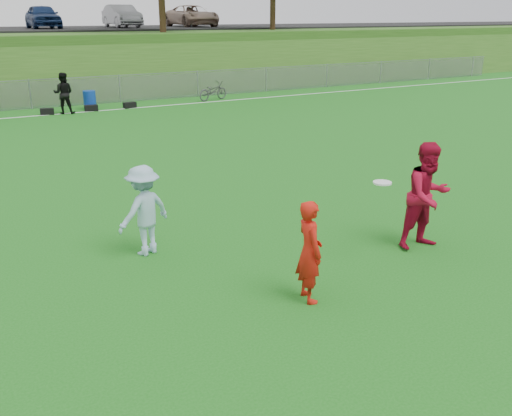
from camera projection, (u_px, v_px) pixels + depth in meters
ground at (253, 291)px, 8.68m from camera, size 120.00×120.00×0.00m
sideline_far at (40, 116)px, 23.50m from camera, size 60.00×0.10×0.01m
fence at (30, 94)px, 24.94m from camera, size 58.00×0.06×1.30m
gear_bags at (58, 111)px, 23.89m from camera, size 7.66×0.37×0.26m
player_red_left at (310, 251)px, 8.19m from camera, size 0.47×0.62×1.53m
player_red_center at (428, 196)px, 10.03m from camera, size 0.97×0.78×1.92m
player_blue at (144, 211)px, 9.79m from camera, size 1.17×0.91×1.59m
frisbee at (382, 183)px, 9.38m from camera, size 0.31×0.31×0.03m
recycling_bin at (90, 100)px, 24.93m from camera, size 0.68×0.68×0.81m
bicycle at (213, 91)px, 27.53m from camera, size 1.78×1.03×0.89m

